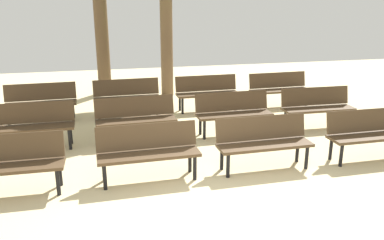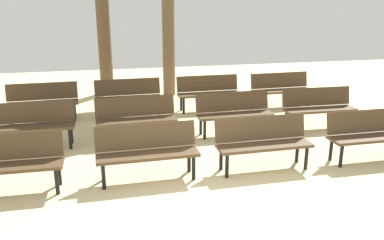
{
  "view_description": "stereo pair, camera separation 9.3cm",
  "coord_description": "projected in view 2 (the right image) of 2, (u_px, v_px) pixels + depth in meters",
  "views": [
    {
      "loc": [
        -1.65,
        -4.27,
        2.8
      ],
      "look_at": [
        0.0,
        2.81,
        0.55
      ],
      "focal_mm": 37.37,
      "sensor_mm": 36.0,
      "label": 1
    },
    {
      "loc": [
        -1.56,
        -4.29,
        2.8
      ],
      "look_at": [
        0.0,
        2.81,
        0.55
      ],
      "focal_mm": 37.37,
      "sensor_mm": 36.0,
      "label": 2
    }
  ],
  "objects": [
    {
      "name": "bench_r1_c1",
      "position": [
        136.0,
        116.0,
        8.03
      ],
      "size": [
        1.61,
        0.53,
        0.87
      ],
      "rotation": [
        0.0,
        0.0,
        0.03
      ],
      "color": "#4C3823",
      "rests_on": "ground_plane"
    },
    {
      "name": "bench_r0_c2",
      "position": [
        263.0,
        140.0,
        6.69
      ],
      "size": [
        1.61,
        0.51,
        0.87
      ],
      "rotation": [
        0.0,
        0.0,
        0.02
      ],
      "color": "#4C3823",
      "rests_on": "ground_plane"
    },
    {
      "name": "bench_r0_c0",
      "position": [
        7.0,
        160.0,
        5.86
      ],
      "size": [
        1.61,
        0.5,
        0.87
      ],
      "rotation": [
        0.0,
        0.0,
        -0.01
      ],
      "color": "#4C3823",
      "rests_on": "ground_plane"
    },
    {
      "name": "bench_r2_c2",
      "position": [
        208.0,
        91.0,
        10.2
      ],
      "size": [
        1.61,
        0.5,
        0.87
      ],
      "rotation": [
        0.0,
        0.0,
        0.01
      ],
      "color": "#4C3823",
      "rests_on": "ground_plane"
    },
    {
      "name": "bench_r1_c2",
      "position": [
        234.0,
        110.0,
        8.42
      ],
      "size": [
        1.61,
        0.51,
        0.87
      ],
      "rotation": [
        0.0,
        0.0,
        0.02
      ],
      "color": "#4C3823",
      "rests_on": "ground_plane"
    },
    {
      "name": "ground_plane",
      "position": [
        239.0,
        223.0,
        5.15
      ],
      "size": [
        24.0,
        24.0,
        0.0
      ],
      "primitive_type": "plane",
      "color": "beige"
    },
    {
      "name": "bench_r2_c0",
      "position": [
        42.0,
        100.0,
        9.31
      ],
      "size": [
        1.61,
        0.52,
        0.87
      ],
      "rotation": [
        0.0,
        0.0,
        0.02
      ],
      "color": "#4C3823",
      "rests_on": "ground_plane"
    },
    {
      "name": "bench_r0_c1",
      "position": [
        147.0,
        149.0,
        6.3
      ],
      "size": [
        1.61,
        0.51,
        0.87
      ],
      "rotation": [
        0.0,
        0.0,
        0.02
      ],
      "color": "#4C3823",
      "rests_on": "ground_plane"
    },
    {
      "name": "bench_r1_c0",
      "position": [
        32.0,
        122.0,
        7.61
      ],
      "size": [
        1.6,
        0.48,
        0.87
      ],
      "rotation": [
        0.0,
        0.0,
        0.0
      ],
      "color": "#4C3823",
      "rests_on": "ground_plane"
    },
    {
      "name": "bench_r2_c3",
      "position": [
        281.0,
        87.0,
        10.56
      ],
      "size": [
        1.61,
        0.52,
        0.87
      ],
      "rotation": [
        0.0,
        0.0,
        0.03
      ],
      "color": "#4C3823",
      "rests_on": "ground_plane"
    },
    {
      "name": "bench_r0_c3",
      "position": [
        371.0,
        132.0,
        7.08
      ],
      "size": [
        1.6,
        0.49,
        0.87
      ],
      "rotation": [
        0.0,
        0.0,
        0.01
      ],
      "color": "#4C3823",
      "rests_on": "ground_plane"
    },
    {
      "name": "tree_0",
      "position": [
        105.0,
        43.0,
        11.72
      ],
      "size": [
        0.39,
        0.39,
        3.01
      ],
      "color": "brown",
      "rests_on": "ground_plane"
    },
    {
      "name": "bench_r2_c1",
      "position": [
        128.0,
        95.0,
        9.77
      ],
      "size": [
        1.61,
        0.51,
        0.87
      ],
      "rotation": [
        0.0,
        0.0,
        0.02
      ],
      "color": "#4C3823",
      "rests_on": "ground_plane"
    },
    {
      "name": "bench_r1_c3",
      "position": [
        318.0,
        105.0,
        8.82
      ],
      "size": [
        1.61,
        0.51,
        0.87
      ],
      "rotation": [
        0.0,
        0.0,
        -0.02
      ],
      "color": "#4C3823",
      "rests_on": "ground_plane"
    }
  ]
}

